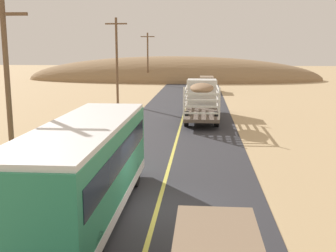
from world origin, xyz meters
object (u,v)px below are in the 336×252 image
car_far (207,83)px  power_pole_near (7,82)px  bus (86,167)px  power_pole_mid (117,58)px  livestock_truck (202,95)px  power_pole_far (148,57)px

car_far → power_pole_near: (-9.21, -36.65, 3.04)m
bus → power_pole_near: power_pole_near is taller
power_pole_mid → power_pole_near: bearing=-90.0°
livestock_truck → bus: (-3.80, -21.28, -0.04)m
power_pole_mid → power_pole_far: 24.13m
power_pole_near → car_far: bearing=75.9°
bus → power_pole_mid: size_ratio=1.17×
power_pole_near → power_pole_far: power_pole_far is taller
livestock_truck → bus: size_ratio=0.97×
power_pole_near → power_pole_far: size_ratio=0.97×
power_pole_near → bus: bearing=-45.2°
bus → power_pole_mid: (-4.82, 28.98, 2.84)m
car_far → power_pole_near: 37.91m
livestock_truck → car_far: livestock_truck is taller
car_far → power_pole_near: size_ratio=0.60×
car_far → power_pole_mid: 15.93m
livestock_truck → power_pole_far: size_ratio=1.22×
power_pole_far → car_far: bearing=-51.6°
car_far → power_pole_near: power_pole_near is taller
livestock_truck → car_far: bearing=88.3°
power_pole_mid → power_pole_far: size_ratio=1.08×
power_pole_near → livestock_truck: bearing=62.3°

